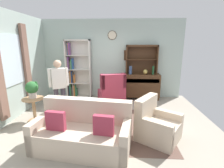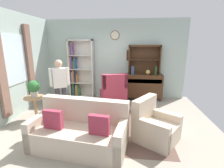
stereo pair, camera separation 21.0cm
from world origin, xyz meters
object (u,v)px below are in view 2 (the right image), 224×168
vase_tall (133,70)px  wingback_chair (113,93)px  vase_round (148,72)px  couch_floral (80,132)px  bookshelf (79,71)px  potted_plant_large (34,87)px  person_reading (60,84)px  sideboard_hutch (144,55)px  plant_stand (35,105)px  bottle_wine (156,71)px  armchair_floral (155,127)px  sideboard (143,85)px

vase_tall → wingback_chair: vase_tall is taller
vase_round → couch_floral: 3.37m
bookshelf → potted_plant_large: 2.10m
wingback_chair → person_reading: person_reading is taller
vase_tall → wingback_chair: 1.07m
sideboard_hutch → wingback_chair: 1.71m
plant_stand → potted_plant_large: bearing=84.4°
vase_tall → potted_plant_large: 3.15m
bookshelf → wingback_chair: size_ratio=2.00×
plant_stand → potted_plant_large: potted_plant_large is taller
potted_plant_large → person_reading: size_ratio=0.27×
bottle_wine → plant_stand: bearing=-150.8°
person_reading → armchair_floral: bearing=-21.8°
bookshelf → plant_stand: (-0.58, -2.03, -0.61)m
wingback_chair → plant_stand: wingback_chair is taller
bookshelf → couch_floral: bearing=-73.2°
vase_tall → armchair_floral: bearing=-80.2°
bookshelf → sideboard_hutch: size_ratio=1.91×
potted_plant_large → vase_tall: bearing=36.0°
sideboard_hutch → vase_round: 0.60m
couch_floral → potted_plant_large: 1.92m
vase_round → bottle_wine: 0.27m
couch_floral → potted_plant_large: size_ratio=4.43×
bookshelf → vase_round: bearing=-3.5°
sideboard → vase_round: size_ratio=7.65×
vase_tall → wingback_chair: (-0.62, -0.54, -0.68)m
sideboard → potted_plant_large: potted_plant_large is taller
vase_tall → armchair_floral: (0.44, -2.52, -0.77)m
wingback_chair → person_reading: (-1.35, -1.02, 0.52)m
sideboard_hutch → potted_plant_large: size_ratio=2.57×
vase_tall → plant_stand: bearing=-143.7°
sideboard → vase_tall: size_ratio=4.56×
armchair_floral → plant_stand: bearing=167.7°
couch_floral → armchair_floral: couch_floral is taller
wingback_chair → plant_stand: size_ratio=1.68×
sideboard_hutch → armchair_floral: (0.05, -2.71, -1.27)m
sideboard → armchair_floral: sideboard is taller
sideboard → potted_plant_large: 3.53m
sideboard_hutch → wingback_chair: size_ratio=1.05×
sideboard → plant_stand: (-2.93, -1.95, -0.12)m
vase_round → potted_plant_large: (-3.06, -1.86, -0.13)m
vase_round → bottle_wine: bearing=-4.9°
sideboard → sideboard_hutch: bearing=90.0°
couch_floral → sideboard_hutch: bearing=65.3°
couch_floral → potted_plant_large: potted_plant_large is taller
bookshelf → bottle_wine: bearing=-3.6°
armchair_floral → potted_plant_large: potted_plant_large is taller
sideboard → bottle_wine: bearing=-12.9°
sideboard_hutch → couch_floral: (-1.42, -3.09, -1.25)m
bottle_wine → potted_plant_large: (-3.32, -1.84, -0.19)m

